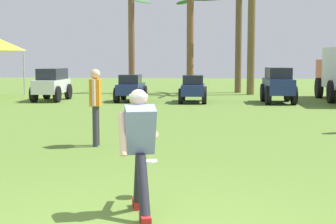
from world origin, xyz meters
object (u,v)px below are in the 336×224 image
parked_car_slot_d (278,84)px  palm_tree_right_of_centre (238,25)px  teammate_midfield (96,100)px  parked_car_slot_c (193,88)px  palm_tree_far_left (132,31)px  parked_car_slot_a (52,83)px  palm_tree_far_right (252,12)px  frisbee_in_flight (148,161)px  palm_tree_left_of_centre (191,32)px  frisbee_thrower (140,145)px  parked_car_slot_b (131,88)px

parked_car_slot_d → palm_tree_right_of_centre: bearing=103.3°
teammate_midfield → parked_car_slot_c: teammate_midfield is taller
parked_car_slot_d → palm_tree_right_of_centre: (-1.39, 5.90, 2.69)m
palm_tree_far_left → palm_tree_right_of_centre: 5.40m
parked_car_slot_a → palm_tree_far_left: palm_tree_far_left is taller
palm_tree_far_right → palm_tree_far_left: bearing=174.6°
palm_tree_far_left → parked_car_slot_d: bearing=-37.1°
parked_car_slot_a → frisbee_in_flight: bearing=-67.2°
frisbee_in_flight → palm_tree_far_left: palm_tree_far_left is taller
parked_car_slot_c → teammate_midfield: bearing=-97.8°
frisbee_in_flight → parked_car_slot_d: 14.59m
parked_car_slot_d → palm_tree_left_of_centre: size_ratio=0.47×
parked_car_slot_d → palm_tree_left_of_centre: palm_tree_left_of_centre is taller
frisbee_thrower → frisbee_in_flight: (-0.01, 0.73, -0.34)m
teammate_midfield → palm_tree_far_left: 15.89m
parked_car_slot_a → palm_tree_left_of_centre: 7.78m
palm_tree_left_of_centre → parked_car_slot_b: bearing=-113.6°
frisbee_thrower → frisbee_in_flight: 0.81m
parked_car_slot_c → palm_tree_far_left: (-3.36, 5.15, 2.57)m
parked_car_slot_c → palm_tree_far_right: 6.24m
frisbee_thrower → parked_car_slot_b: 15.41m
parked_car_slot_c → palm_tree_right_of_centre: palm_tree_right_of_centre is taller
parked_car_slot_b → parked_car_slot_d: bearing=-1.9°
parked_car_slot_c → palm_tree_far_right: size_ratio=0.33×
parked_car_slot_b → palm_tree_far_left: bearing=99.1°
teammate_midfield → parked_car_slot_b: bearing=96.1°
frisbee_thrower → parked_car_slot_a: 16.33m
frisbee_thrower → frisbee_in_flight: size_ratio=4.92×
frisbee_in_flight → parked_car_slot_a: size_ratio=0.12×
parked_car_slot_b → palm_tree_far_right: bearing=40.2°
frisbee_thrower → parked_car_slot_c: (-0.16, 14.90, -0.24)m
frisbee_thrower → parked_car_slot_c: size_ratio=0.64×
teammate_midfield → parked_car_slot_d: 11.57m
parked_car_slot_a → parked_car_slot_d: (9.28, -0.19, 0.02)m
frisbee_thrower → parked_car_slot_a: (-6.08, 15.15, -0.08)m
teammate_midfield → palm_tree_far_right: size_ratio=0.23×
palm_tree_left_of_centre → parked_car_slot_a: bearing=-137.9°
parked_car_slot_b → parked_car_slot_a: bearing=-179.8°
palm_tree_far_left → palm_tree_right_of_centre: size_ratio=0.92×
frisbee_thrower → parked_car_slot_b: (-2.74, 15.16, -0.24)m
teammate_midfield → parked_car_slot_a: size_ratio=0.64×
frisbee_thrower → parked_car_slot_c: 14.90m
palm_tree_far_right → frisbee_thrower: bearing=-97.0°
frisbee_in_flight → palm_tree_right_of_centre: (1.82, 20.13, 2.97)m
frisbee_in_flight → parked_car_slot_d: parked_car_slot_d is taller
parked_car_slot_c → palm_tree_right_of_centre: 6.90m
palm_tree_left_of_centre → palm_tree_far_right: palm_tree_far_right is taller
palm_tree_far_left → palm_tree_far_right: bearing=-5.4°
parked_car_slot_c → parked_car_slot_a: bearing=177.5°
frisbee_thrower → teammate_midfield: bearing=109.8°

